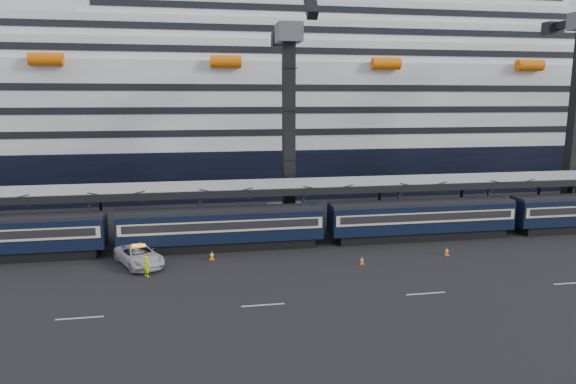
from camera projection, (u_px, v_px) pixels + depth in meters
name	position (u px, v px, depth m)	size (l,w,h in m)	color
ground	(558.00, 265.00, 43.81)	(260.00, 260.00, 0.00)	black
train	(452.00, 217.00, 52.28)	(133.05, 3.00, 4.05)	black
canopy	(475.00, 180.00, 56.42)	(130.00, 6.25, 5.53)	gray
cruise_ship	(371.00, 109.00, 85.93)	(214.09, 28.84, 34.00)	black
crane_dark_near	(289.00, 118.00, 56.17)	(4.50, 17.75, 35.08)	#4E5155
pickup_truck	(139.00, 256.00, 43.76)	(2.78, 6.02, 1.67)	silver
worker	(146.00, 266.00, 40.93)	(0.62, 0.41, 1.70)	#EBFE0D
traffic_cone_b	(212.00, 255.00, 45.35)	(0.42, 0.42, 0.84)	#FF6B08
traffic_cone_c	(362.00, 260.00, 44.16)	(0.36, 0.36, 0.71)	#FF6B08
traffic_cone_d	(447.00, 251.00, 46.63)	(0.39, 0.39, 0.78)	#FF6B08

